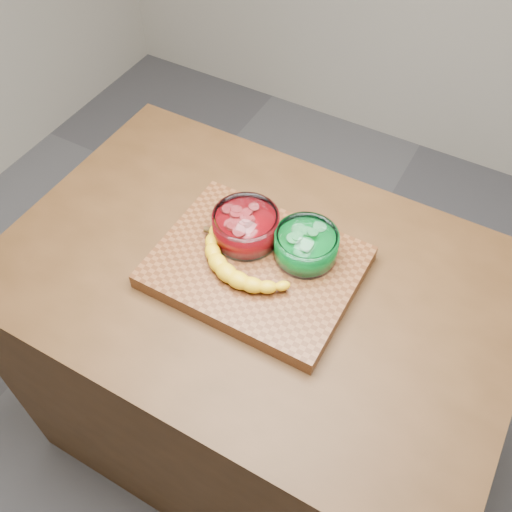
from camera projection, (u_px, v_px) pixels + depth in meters
The scene contains 6 objects.
ground at pixel (256, 427), 2.01m from camera, with size 3.50×3.50×0.00m, color #535357.
counter at pixel (256, 366), 1.66m from camera, with size 1.20×0.80×0.90m, color #482C15.
cutting_board at pixel (256, 267), 1.30m from camera, with size 0.45×0.35×0.04m, color brown.
bowl_red at pixel (246, 227), 1.30m from camera, with size 0.15×0.15×0.07m.
bowl_green at pixel (306, 245), 1.27m from camera, with size 0.14×0.14×0.07m.
banana at pixel (243, 262), 1.26m from camera, with size 0.28×0.16×0.04m, color yellow, non-canonical shape.
Camera 1 is at (0.39, -0.70, 1.95)m, focal length 40.00 mm.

